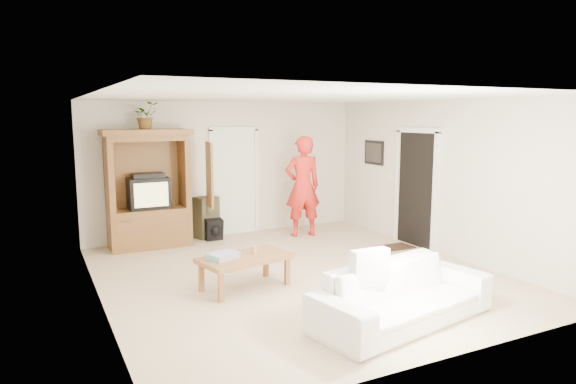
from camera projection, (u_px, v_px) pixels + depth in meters
name	position (u px, v px, depth m)	size (l,w,h in m)	color
floor	(298.00, 275.00, 7.61)	(6.00, 6.00, 0.00)	tan
ceiling	(298.00, 97.00, 7.22)	(6.00, 6.00, 0.00)	white
wall_back	(227.00, 169.00, 10.07)	(5.50, 5.50, 0.00)	silver
wall_front	(448.00, 228.00, 4.77)	(5.50, 5.50, 0.00)	silver
wall_left	(97.00, 202.00, 6.19)	(6.00, 6.00, 0.00)	silver
wall_right	(442.00, 178.00, 8.64)	(6.00, 6.00, 0.00)	silver
armoire	(150.00, 196.00, 9.12)	(1.82, 1.14, 2.10)	brown
door_back	(235.00, 183.00, 10.15)	(0.85, 0.05, 2.04)	white
doorway_right	(416.00, 190.00, 9.20)	(0.05, 0.90, 2.04)	black
framed_picture	(374.00, 153.00, 10.27)	(0.03, 0.60, 0.48)	black
doormat	(396.00, 247.00, 9.16)	(0.60, 0.40, 0.02)	#382316
plant	(146.00, 116.00, 8.87)	(0.42, 0.37, 0.47)	#4C7238
man	(303.00, 186.00, 9.93)	(0.71, 0.47, 1.95)	red
sofa	(403.00, 294.00, 5.82)	(2.25, 0.88, 0.66)	white
coffee_table	(245.00, 260.00, 6.96)	(1.33, 0.90, 0.45)	#9C6335
towel	(223.00, 256.00, 6.80)	(0.38, 0.28, 0.08)	#D74774
candle	(255.00, 250.00, 7.06)	(0.08, 0.08, 0.10)	tan
backpack_black	(214.00, 230.00, 9.67)	(0.32, 0.19, 0.39)	black
backpack_olive	(206.00, 217.00, 9.85)	(0.42, 0.31, 0.80)	#47442B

